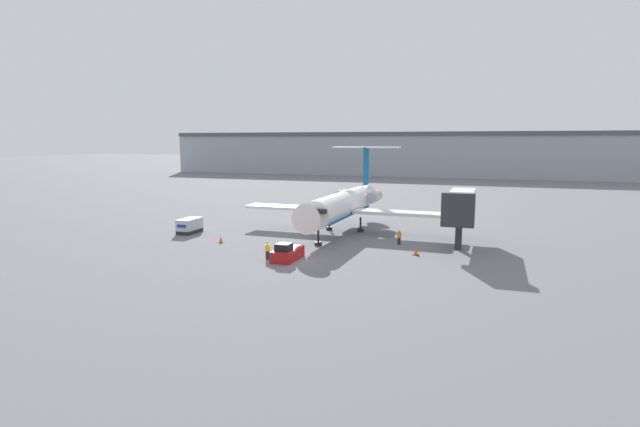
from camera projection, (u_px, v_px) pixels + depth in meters
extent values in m
plane|color=slate|center=(291.00, 261.00, 47.09)|extent=(600.00, 600.00, 0.00)
cube|color=#9EA3AD|center=(436.00, 156.00, 158.21)|extent=(180.00, 16.00, 12.75)
cube|color=#4C515B|center=(437.00, 134.00, 157.19)|extent=(180.00, 16.80, 1.20)
cylinder|color=white|center=(341.00, 205.00, 61.04)|extent=(3.49, 18.08, 3.17)
cone|color=white|center=(311.00, 218.00, 51.50)|extent=(3.22, 2.59, 3.17)
cube|color=black|center=(314.00, 211.00, 52.36)|extent=(2.71, 0.75, 0.44)
cone|color=white|center=(364.00, 196.00, 71.02)|extent=(2.92, 3.54, 2.86)
cube|color=#0C5999|center=(341.00, 214.00, 61.19)|extent=(3.14, 16.27, 0.20)
cube|color=white|center=(401.00, 213.00, 59.48)|extent=(11.45, 3.09, 0.36)
cube|color=white|center=(290.00, 208.00, 64.48)|extent=(11.45, 3.09, 0.36)
cylinder|color=#ADADB7|center=(374.00, 196.00, 67.23)|extent=(1.54, 3.46, 1.48)
cylinder|color=#ADADB7|center=(343.00, 195.00, 68.78)|extent=(1.54, 3.46, 1.48)
cube|color=#0C5999|center=(366.00, 166.00, 71.05)|extent=(0.28, 2.20, 5.34)
cube|color=white|center=(366.00, 147.00, 70.66)|extent=(9.65, 1.97, 0.20)
cylinder|color=black|center=(318.00, 237.00, 53.97)|extent=(0.24, 0.24, 1.83)
cylinder|color=black|center=(318.00, 244.00, 54.08)|extent=(0.80, 0.80, 0.40)
cylinder|color=black|center=(329.00, 223.00, 63.51)|extent=(0.24, 0.24, 1.83)
cylinder|color=black|center=(329.00, 228.00, 63.61)|extent=(0.80, 0.80, 0.40)
cylinder|color=black|center=(360.00, 225.00, 62.09)|extent=(0.24, 0.24, 1.83)
cylinder|color=black|center=(360.00, 230.00, 62.19)|extent=(0.80, 0.80, 0.40)
cube|color=#B21919|center=(288.00, 254.00, 47.65)|extent=(1.93, 4.04, 1.06)
cube|color=black|center=(284.00, 247.00, 46.70)|extent=(1.35, 1.45, 0.70)
cube|color=black|center=(295.00, 252.00, 49.49)|extent=(1.74, 0.30, 0.64)
cube|color=#232326|center=(190.00, 231.00, 61.41)|extent=(1.75, 3.35, 0.45)
cube|color=#B7BCC6|center=(189.00, 224.00, 61.28)|extent=(1.75, 3.35, 1.36)
cube|color=navy|center=(181.00, 226.00, 59.69)|extent=(1.23, 0.04, 0.36)
cube|color=#232838|center=(268.00, 255.00, 47.83)|extent=(0.32, 0.20, 0.81)
cube|color=yellow|center=(267.00, 248.00, 47.72)|extent=(0.40, 0.24, 0.64)
sphere|color=tan|center=(267.00, 243.00, 47.66)|extent=(0.24, 0.24, 0.24)
cube|color=#232838|center=(399.00, 241.00, 54.52)|extent=(0.32, 0.20, 0.78)
cube|color=orange|center=(399.00, 235.00, 54.42)|extent=(0.40, 0.24, 0.62)
sphere|color=tan|center=(399.00, 231.00, 54.36)|extent=(0.23, 0.23, 0.23)
cube|color=black|center=(221.00, 242.00, 55.71)|extent=(0.55, 0.55, 0.04)
cone|color=orange|center=(221.00, 239.00, 55.65)|extent=(0.39, 0.39, 0.70)
cube|color=black|center=(416.00, 255.00, 49.70)|extent=(0.60, 0.60, 0.04)
cone|color=orange|center=(416.00, 251.00, 49.64)|extent=(0.43, 0.43, 0.75)
cylinder|color=#2D2D33|center=(459.00, 234.00, 52.08)|extent=(0.70, 0.70, 3.20)
cube|color=#B2B7BC|center=(462.00, 203.00, 54.33)|extent=(2.60, 9.54, 2.60)
cube|color=#2D2D33|center=(458.00, 210.00, 49.32)|extent=(3.20, 1.20, 3.38)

